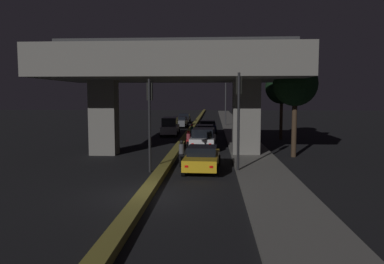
% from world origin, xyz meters
% --- Properties ---
extents(ground_plane, '(200.00, 200.00, 0.00)m').
position_xyz_m(ground_plane, '(0.00, 0.00, 0.00)').
color(ground_plane, black).
extents(median_divider, '(0.60, 126.00, 0.31)m').
position_xyz_m(median_divider, '(0.00, 35.00, 0.15)').
color(median_divider, olive).
rests_on(median_divider, ground_plane).
extents(sidewalk_right, '(2.90, 126.00, 0.16)m').
position_xyz_m(sidewalk_right, '(5.46, 28.00, 0.08)').
color(sidewalk_right, slate).
rests_on(sidewalk_right, ground_plane).
extents(elevated_overpass, '(17.10, 9.87, 8.19)m').
position_xyz_m(elevated_overpass, '(0.00, 11.07, 6.05)').
color(elevated_overpass, slate).
rests_on(elevated_overpass, ground_plane).
extents(traffic_light_left_of_median, '(0.30, 0.49, 5.09)m').
position_xyz_m(traffic_light_left_of_median, '(-0.70, 5.06, 3.47)').
color(traffic_light_left_of_median, black).
rests_on(traffic_light_left_of_median, ground_plane).
extents(traffic_light_right_of_median, '(0.30, 0.49, 5.41)m').
position_xyz_m(traffic_light_right_of_median, '(4.11, 5.06, 3.68)').
color(traffic_light_right_of_median, black).
rests_on(traffic_light_right_of_median, ground_plane).
extents(street_lamp, '(2.58, 0.32, 7.56)m').
position_xyz_m(street_lamp, '(4.05, 37.46, 4.53)').
color(street_lamp, '#2D2D30').
rests_on(street_lamp, ground_plane).
extents(car_taxi_yellow_lead, '(2.09, 4.69, 1.41)m').
position_xyz_m(car_taxi_yellow_lead, '(2.16, 5.42, 0.74)').
color(car_taxi_yellow_lead, gold).
rests_on(car_taxi_yellow_lead, ground_plane).
extents(car_white_second, '(2.10, 4.35, 1.67)m').
position_xyz_m(car_white_second, '(1.97, 13.89, 0.87)').
color(car_white_second, silver).
rests_on(car_white_second, ground_plane).
extents(car_silver_third, '(1.99, 4.16, 1.50)m').
position_xyz_m(car_silver_third, '(1.94, 19.89, 0.80)').
color(car_silver_third, gray).
rests_on(car_silver_third, ground_plane).
extents(car_dark_blue_fourth, '(2.06, 4.04, 1.46)m').
position_xyz_m(car_dark_blue_fourth, '(2.11, 27.05, 0.76)').
color(car_dark_blue_fourth, '#141938').
rests_on(car_dark_blue_fourth, ground_plane).
extents(car_white_lead_oncoming, '(1.92, 4.58, 1.95)m').
position_xyz_m(car_white_lead_oncoming, '(-1.84, 24.32, 1.02)').
color(car_white_lead_oncoming, silver).
rests_on(car_white_lead_oncoming, ground_plane).
extents(car_grey_second_oncoming, '(2.18, 4.67, 1.51)m').
position_xyz_m(car_grey_second_oncoming, '(-1.77, 34.59, 0.80)').
color(car_grey_second_oncoming, '#515459').
rests_on(car_grey_second_oncoming, ground_plane).
extents(car_black_third_oncoming, '(1.98, 4.33, 1.50)m').
position_xyz_m(car_black_third_oncoming, '(-1.87, 43.46, 0.78)').
color(car_black_third_oncoming, black).
rests_on(car_black_third_oncoming, ground_plane).
extents(motorcycle_black_filtering_near, '(0.32, 2.00, 1.52)m').
position_xyz_m(motorcycle_black_filtering_near, '(0.84, 7.22, 0.64)').
color(motorcycle_black_filtering_near, black).
rests_on(motorcycle_black_filtering_near, ground_plane).
extents(motorcycle_red_filtering_mid, '(0.34, 1.76, 1.37)m').
position_xyz_m(motorcycle_red_filtering_mid, '(0.72, 15.25, 0.59)').
color(motorcycle_red_filtering_mid, black).
rests_on(motorcycle_red_filtering_mid, ground_plane).
extents(motorcycle_blue_filtering_far, '(0.33, 1.96, 1.45)m').
position_xyz_m(motorcycle_blue_filtering_far, '(0.64, 21.55, 0.61)').
color(motorcycle_blue_filtering_far, black).
rests_on(motorcycle_blue_filtering_far, ground_plane).
extents(pedestrian_on_sidewalk, '(0.30, 0.30, 1.76)m').
position_xyz_m(pedestrian_on_sidewalk, '(4.68, 10.63, 1.07)').
color(pedestrian_on_sidewalk, '#2D261E').
rests_on(pedestrian_on_sidewalk, sidewalk_right).
extents(roadside_tree_kerbside_near, '(3.02, 3.02, 6.51)m').
position_xyz_m(roadside_tree_kerbside_near, '(8.29, 10.71, 4.95)').
color(roadside_tree_kerbside_near, '#38281C').
rests_on(roadside_tree_kerbside_near, ground_plane).
extents(roadside_tree_kerbside_mid, '(3.17, 3.17, 6.62)m').
position_xyz_m(roadside_tree_kerbside_mid, '(9.29, 21.37, 5.00)').
color(roadside_tree_kerbside_mid, '#38281C').
rests_on(roadside_tree_kerbside_mid, ground_plane).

